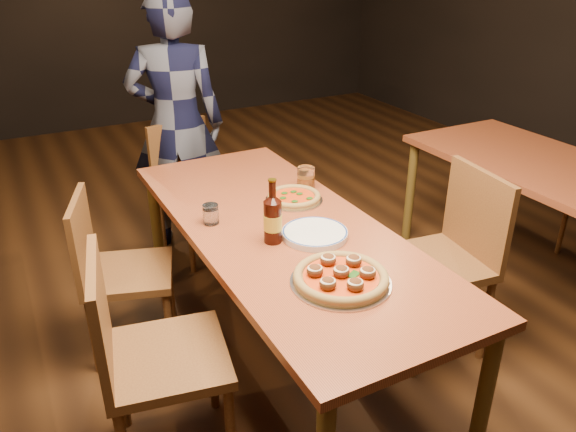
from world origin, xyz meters
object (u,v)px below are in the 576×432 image
table_main (283,240)px  chair_main_nw (167,356)px  table_right (575,187)px  pizza_margherita (294,197)px  pizza_meatball (341,277)px  plate_stack (315,234)px  amber_glass (306,178)px  diner (176,125)px  chair_main_sw (129,272)px  chair_main_e (435,262)px  water_glass (211,214)px  chair_end (197,190)px  beer_bottle (273,220)px

table_main → chair_main_nw: chair_main_nw is taller
table_right → pizza_margherita: pizza_margherita is taller
pizza_meatball → plate_stack: bearing=74.7°
amber_glass → pizza_meatball: bearing=-111.1°
plate_stack → diner: 1.59m
table_right → chair_main_sw: (-2.31, 0.66, -0.24)m
pizza_meatball → amber_glass: 0.90m
table_main → diner: diner is taller
chair_main_e → table_right: bearing=98.7°
table_main → chair_main_nw: size_ratio=2.08×
chair_main_e → chair_main_nw: bearing=-80.3°
amber_glass → table_right: bearing=-20.5°
chair_main_sw → water_glass: size_ratio=9.86×
chair_main_nw → pizza_meatball: 0.72m
table_main → chair_end: 1.25m
amber_glass → pizza_margherita: bearing=-139.7°
amber_glass → chair_main_e: bearing=-53.1°
beer_bottle → chair_main_nw: bearing=-161.6°
table_right → pizza_meatball: 1.76m
chair_end → water_glass: 1.14m
table_main → pizza_margherita: 0.29m
chair_main_e → pizza_meatball: chair_main_e is taller
table_main → table_right: 1.71m
chair_end → water_glass: bearing=-118.3°
chair_main_e → pizza_meatball: bearing=-61.7°
plate_stack → water_glass: water_glass is taller
chair_main_sw → chair_main_e: bearing=-99.4°
pizza_meatball → amber_glass: size_ratio=3.34×
table_right → diner: bearing=136.5°
table_right → pizza_margherita: bearing=164.7°
chair_main_nw → beer_bottle: bearing=-60.9°
chair_main_e → pizza_margherita: bearing=-122.4°
chair_end → water_glass: chair_end is taller
table_right → beer_bottle: 1.81m
table_main → water_glass: water_glass is taller
plate_stack → pizza_margherita: bearing=75.0°
chair_end → beer_bottle: bearing=-108.1°
chair_main_nw → chair_end: size_ratio=1.06×
chair_main_sw → water_glass: (0.34, -0.28, 0.35)m
plate_stack → pizza_meatball: bearing=-105.3°
table_main → diner: 1.44m
chair_main_nw → pizza_meatball: bearing=-99.3°
table_main → chair_main_e: (0.71, -0.23, -0.19)m
chair_main_nw → pizza_margherita: bearing=-47.4°
chair_main_nw → chair_main_sw: bearing=8.4°
beer_bottle → water_glass: (-0.17, 0.28, -0.05)m
table_right → pizza_meatball: pizza_meatball is taller
table_main → table_right: size_ratio=1.00×
table_main → plate_stack: plate_stack is taller
plate_stack → amber_glass: 0.53m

